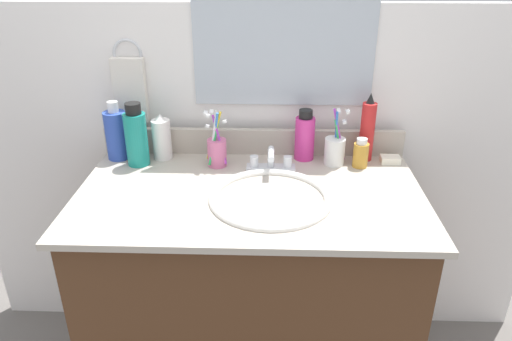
{
  "coord_description": "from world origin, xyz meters",
  "views": [
    {
      "loc": [
        0.06,
        -1.27,
        1.48
      ],
      "look_at": [
        0.02,
        0.0,
        0.87
      ],
      "focal_mm": 33.69,
      "sensor_mm": 36.0,
      "label": 1
    }
  ],
  "objects_px": {
    "bottle_oil_amber": "(361,154)",
    "bottle_mouthwash_teal": "(136,137)",
    "cup_pink": "(217,150)",
    "bottle_soap_pink": "(305,137)",
    "hand_towel": "(130,90)",
    "bottle_shampoo_blue": "(116,134)",
    "cup_white_ceramic": "(335,150)",
    "faucet": "(271,163)",
    "soap_bar": "(390,160)",
    "bottle_spray_red": "(367,130)",
    "bottle_lotion_white": "(162,138)"
  },
  "relations": [
    {
      "from": "bottle_oil_amber",
      "to": "bottle_mouthwash_teal",
      "type": "xyz_separation_m",
      "value": [
        -0.74,
        -0.0,
        0.05
      ]
    },
    {
      "from": "bottle_oil_amber",
      "to": "cup_pink",
      "type": "bearing_deg",
      "value": -179.09
    },
    {
      "from": "bottle_soap_pink",
      "to": "hand_towel",
      "type": "bearing_deg",
      "value": 174.33
    },
    {
      "from": "bottle_shampoo_blue",
      "to": "cup_white_ceramic",
      "type": "bearing_deg",
      "value": -1.89
    },
    {
      "from": "bottle_soap_pink",
      "to": "faucet",
      "type": "bearing_deg",
      "value": -138.29
    },
    {
      "from": "faucet",
      "to": "bottle_shampoo_blue",
      "type": "distance_m",
      "value": 0.54
    },
    {
      "from": "bottle_soap_pink",
      "to": "bottle_mouthwash_teal",
      "type": "relative_size",
      "value": 0.82
    },
    {
      "from": "bottle_soap_pink",
      "to": "bottle_mouthwash_teal",
      "type": "height_order",
      "value": "bottle_mouthwash_teal"
    },
    {
      "from": "bottle_mouthwash_teal",
      "to": "soap_bar",
      "type": "relative_size",
      "value": 3.34
    },
    {
      "from": "bottle_mouthwash_teal",
      "to": "bottle_oil_amber",
      "type": "bearing_deg",
      "value": 0.36
    },
    {
      "from": "bottle_spray_red",
      "to": "cup_white_ceramic",
      "type": "relative_size",
      "value": 1.2
    },
    {
      "from": "bottle_lotion_white",
      "to": "bottle_mouthwash_teal",
      "type": "xyz_separation_m",
      "value": [
        -0.07,
        -0.05,
        0.03
      ]
    },
    {
      "from": "bottle_oil_amber",
      "to": "soap_bar",
      "type": "relative_size",
      "value": 1.57
    },
    {
      "from": "bottle_shampoo_blue",
      "to": "bottle_mouthwash_teal",
      "type": "height_order",
      "value": "bottle_mouthwash_teal"
    },
    {
      "from": "bottle_shampoo_blue",
      "to": "cup_white_ceramic",
      "type": "xyz_separation_m",
      "value": [
        0.74,
        -0.02,
        -0.04
      ]
    },
    {
      "from": "bottle_soap_pink",
      "to": "cup_pink",
      "type": "distance_m",
      "value": 0.3
    },
    {
      "from": "hand_towel",
      "to": "cup_pink",
      "type": "xyz_separation_m",
      "value": [
        0.3,
        -0.13,
        -0.16
      ]
    },
    {
      "from": "faucet",
      "to": "soap_bar",
      "type": "xyz_separation_m",
      "value": [
        0.4,
        0.07,
        -0.02
      ]
    },
    {
      "from": "bottle_shampoo_blue",
      "to": "cup_white_ceramic",
      "type": "height_order",
      "value": "bottle_shampoo_blue"
    },
    {
      "from": "bottle_shampoo_blue",
      "to": "cup_white_ceramic",
      "type": "distance_m",
      "value": 0.74
    },
    {
      "from": "bottle_lotion_white",
      "to": "bottle_spray_red",
      "type": "bearing_deg",
      "value": 1.06
    },
    {
      "from": "faucet",
      "to": "bottle_mouthwash_teal",
      "type": "xyz_separation_m",
      "value": [
        -0.45,
        0.04,
        0.07
      ]
    },
    {
      "from": "bottle_soap_pink",
      "to": "bottle_spray_red",
      "type": "xyz_separation_m",
      "value": [
        0.21,
        0.0,
        0.03
      ]
    },
    {
      "from": "faucet",
      "to": "bottle_soap_pink",
      "type": "relative_size",
      "value": 0.91
    },
    {
      "from": "faucet",
      "to": "bottle_soap_pink",
      "type": "xyz_separation_m",
      "value": [
        0.11,
        0.1,
        0.05
      ]
    },
    {
      "from": "bottle_lotion_white",
      "to": "cup_white_ceramic",
      "type": "distance_m",
      "value": 0.59
    },
    {
      "from": "bottle_shampoo_blue",
      "to": "bottle_mouthwash_teal",
      "type": "relative_size",
      "value": 0.95
    },
    {
      "from": "faucet",
      "to": "bottle_oil_amber",
      "type": "bearing_deg",
      "value": 7.98
    },
    {
      "from": "cup_white_ceramic",
      "to": "bottle_shampoo_blue",
      "type": "bearing_deg",
      "value": 178.11
    },
    {
      "from": "bottle_spray_red",
      "to": "cup_white_ceramic",
      "type": "height_order",
      "value": "bottle_spray_red"
    },
    {
      "from": "bottle_oil_amber",
      "to": "cup_white_ceramic",
      "type": "height_order",
      "value": "cup_white_ceramic"
    },
    {
      "from": "bottle_mouthwash_teal",
      "to": "cup_white_ceramic",
      "type": "relative_size",
      "value": 1.09
    },
    {
      "from": "bottle_mouthwash_teal",
      "to": "cup_pink",
      "type": "relative_size",
      "value": 1.1
    },
    {
      "from": "hand_towel",
      "to": "bottle_soap_pink",
      "type": "xyz_separation_m",
      "value": [
        0.6,
        -0.06,
        -0.14
      ]
    },
    {
      "from": "bottle_oil_amber",
      "to": "bottle_shampoo_blue",
      "type": "xyz_separation_m",
      "value": [
        -0.82,
        0.04,
        0.04
      ]
    },
    {
      "from": "faucet",
      "to": "bottle_soap_pink",
      "type": "height_order",
      "value": "bottle_soap_pink"
    },
    {
      "from": "bottle_shampoo_blue",
      "to": "hand_towel",
      "type": "bearing_deg",
      "value": 61.64
    },
    {
      "from": "faucet",
      "to": "bottle_shampoo_blue",
      "type": "xyz_separation_m",
      "value": [
        -0.53,
        0.08,
        0.06
      ]
    },
    {
      "from": "bottle_soap_pink",
      "to": "cup_pink",
      "type": "xyz_separation_m",
      "value": [
        -0.29,
        -0.07,
        -0.02
      ]
    },
    {
      "from": "hand_towel",
      "to": "bottle_spray_red",
      "type": "xyz_separation_m",
      "value": [
        0.81,
        -0.06,
        -0.11
      ]
    },
    {
      "from": "soap_bar",
      "to": "hand_towel",
      "type": "bearing_deg",
      "value": 174.36
    },
    {
      "from": "cup_white_ceramic",
      "to": "cup_pink",
      "type": "xyz_separation_m",
      "value": [
        -0.39,
        -0.03,
        0.0
      ]
    },
    {
      "from": "cup_white_ceramic",
      "to": "soap_bar",
      "type": "distance_m",
      "value": 0.2
    },
    {
      "from": "faucet",
      "to": "bottle_spray_red",
      "type": "relative_size",
      "value": 0.68
    },
    {
      "from": "hand_towel",
      "to": "bottle_lotion_white",
      "type": "height_order",
      "value": "hand_towel"
    },
    {
      "from": "bottle_oil_amber",
      "to": "bottle_mouthwash_teal",
      "type": "relative_size",
      "value": 0.47
    },
    {
      "from": "bottle_shampoo_blue",
      "to": "soap_bar",
      "type": "distance_m",
      "value": 0.93
    },
    {
      "from": "bottle_spray_red",
      "to": "soap_bar",
      "type": "bearing_deg",
      "value": -19.36
    },
    {
      "from": "cup_pink",
      "to": "bottle_lotion_white",
      "type": "bearing_deg",
      "value": 164.19
    },
    {
      "from": "bottle_lotion_white",
      "to": "cup_pink",
      "type": "distance_m",
      "value": 0.2
    }
  ]
}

